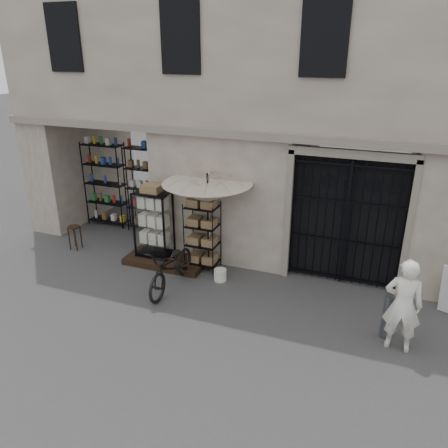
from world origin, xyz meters
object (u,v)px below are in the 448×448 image
at_px(steel_bollard, 386,317).
at_px(wooden_stool, 75,237).
at_px(wire_rack, 202,237).
at_px(market_umbrella, 207,187).
at_px(white_bucket, 220,275).
at_px(display_cabinet, 154,228).
at_px(shopkeeper, 395,347).
at_px(bicycle, 173,287).

bearing_deg(steel_bollard, wooden_stool, 171.77).
distance_m(wire_rack, wooden_stool, 3.63).
xyz_separation_m(market_umbrella, white_bucket, (0.44, -0.37, -1.95)).
relative_size(display_cabinet, wire_rack, 1.07).
bearing_deg(steel_bollard, display_cabinet, 166.95).
relative_size(white_bucket, steel_bollard, 0.33).
xyz_separation_m(wire_rack, shopkeeper, (4.45, -1.59, -0.82)).
xyz_separation_m(wire_rack, steel_bollard, (4.23, -1.34, -0.39)).
relative_size(wire_rack, market_umbrella, 0.58).
xyz_separation_m(display_cabinet, steel_bollard, (5.50, -1.27, -0.46)).
bearing_deg(bicycle, white_bucket, 37.36).
bearing_deg(shopkeeper, wire_rack, -18.48).
relative_size(wooden_stool, shopkeeper, 0.36).
relative_size(display_cabinet, market_umbrella, 0.62).
relative_size(wire_rack, white_bucket, 5.84).
bearing_deg(market_umbrella, shopkeeper, -19.54).
relative_size(wire_rack, bicycle, 0.85).
xyz_separation_m(market_umbrella, bicycle, (-0.43, -1.05, -2.08)).
bearing_deg(bicycle, market_umbrella, 67.07).
distance_m(wire_rack, white_bucket, 1.03).
xyz_separation_m(display_cabinet, market_umbrella, (1.45, -0.01, 1.19)).
distance_m(market_umbrella, white_bucket, 2.03).
height_order(wire_rack, steel_bollard, wire_rack).
bearing_deg(wire_rack, steel_bollard, -37.71).
bearing_deg(display_cabinet, market_umbrella, -5.71).
distance_m(white_bucket, wooden_stool, 4.23).
height_order(wooden_stool, steel_bollard, steel_bollard).
relative_size(display_cabinet, bicycle, 0.91).
height_order(display_cabinet, bicycle, display_cabinet).
xyz_separation_m(market_umbrella, steel_bollard, (4.05, -1.26, -1.65)).
height_order(white_bucket, steel_bollard, steel_bollard).
bearing_deg(steel_bollard, shopkeeper, -49.31).
bearing_deg(display_cabinet, white_bucket, -16.59).
bearing_deg(white_bucket, shopkeeper, -16.70).
bearing_deg(display_cabinet, steel_bollard, -18.35).
distance_m(bicycle, steel_bollard, 4.51).
height_order(wire_rack, bicycle, wire_rack).
bearing_deg(shopkeeper, wooden_stool, -8.50).
bearing_deg(market_umbrella, wire_rack, 156.02).
bearing_deg(wire_rack, shopkeeper, -39.81).
distance_m(market_umbrella, bicycle, 2.37).
height_order(steel_bollard, shopkeeper, steel_bollard).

